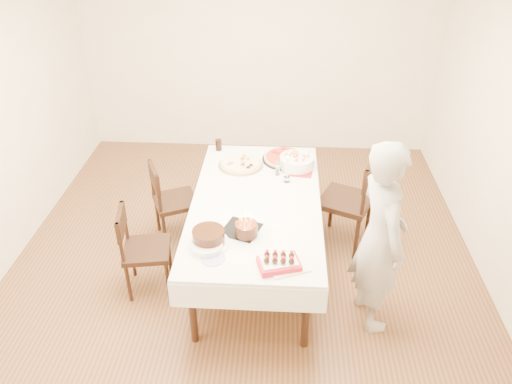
# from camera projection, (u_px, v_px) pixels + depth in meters

# --- Properties ---
(floor) EXTENTS (5.00, 5.00, 0.00)m
(floor) POSITION_uv_depth(u_px,v_px,m) (244.00, 261.00, 4.89)
(floor) COLOR #4F331B
(floor) RESTS_ON ground
(wall_back) EXTENTS (4.50, 0.04, 2.70)m
(wall_back) POSITION_uv_depth(u_px,v_px,m) (258.00, 50.00, 6.28)
(wall_back) COLOR #F1E7CB
(wall_back) RESTS_ON floor
(dining_table) EXTENTS (1.59, 2.34, 0.75)m
(dining_table) POSITION_uv_depth(u_px,v_px,m) (256.00, 235.00, 4.63)
(dining_table) COLOR white
(dining_table) RESTS_ON floor
(chair_right_savory) EXTENTS (0.68, 0.68, 1.01)m
(chair_right_savory) POSITION_uv_depth(u_px,v_px,m) (346.00, 201.00, 4.89)
(chair_right_savory) COLOR black
(chair_right_savory) RESTS_ON floor
(chair_left_savory) EXTENTS (0.59, 0.59, 0.87)m
(chair_left_savory) POSITION_uv_depth(u_px,v_px,m) (176.00, 201.00, 5.01)
(chair_left_savory) COLOR black
(chair_left_savory) RESTS_ON floor
(chair_left_dessert) EXTENTS (0.50, 0.50, 0.85)m
(chair_left_dessert) POSITION_uv_depth(u_px,v_px,m) (147.00, 250.00, 4.37)
(chair_left_dessert) COLOR black
(chair_left_dessert) RESTS_ON floor
(person) EXTENTS (0.53, 0.68, 1.66)m
(person) POSITION_uv_depth(u_px,v_px,m) (380.00, 238.00, 3.85)
(person) COLOR #B6B2AC
(person) RESTS_ON floor
(pizza_white) EXTENTS (0.46, 0.46, 0.04)m
(pizza_white) POSITION_uv_depth(u_px,v_px,m) (241.00, 164.00, 4.96)
(pizza_white) COLOR beige
(pizza_white) RESTS_ON dining_table
(pizza_pepperoni) EXTENTS (0.59, 0.59, 0.04)m
(pizza_pepperoni) POSITION_uv_depth(u_px,v_px,m) (285.00, 158.00, 5.07)
(pizza_pepperoni) COLOR red
(pizza_pepperoni) RESTS_ON dining_table
(red_placemat) EXTENTS (0.25, 0.25, 0.01)m
(red_placemat) POSITION_uv_depth(u_px,v_px,m) (301.00, 172.00, 4.87)
(red_placemat) COLOR #B21E1E
(red_placemat) RESTS_ON dining_table
(pasta_bowl) EXTENTS (0.34, 0.34, 0.11)m
(pasta_bowl) POSITION_uv_depth(u_px,v_px,m) (297.00, 162.00, 4.92)
(pasta_bowl) COLOR white
(pasta_bowl) RESTS_ON dining_table
(taper_candle) EXTENTS (0.08, 0.08, 0.28)m
(taper_candle) POSITION_uv_depth(u_px,v_px,m) (287.00, 169.00, 4.64)
(taper_candle) COLOR white
(taper_candle) RESTS_ON dining_table
(shaker_pair) EXTENTS (0.13, 0.13, 0.12)m
(shaker_pair) POSITION_uv_depth(u_px,v_px,m) (277.00, 169.00, 4.79)
(shaker_pair) COLOR white
(shaker_pair) RESTS_ON dining_table
(cola_glass) EXTENTS (0.08, 0.08, 0.12)m
(cola_glass) POSITION_uv_depth(u_px,v_px,m) (219.00, 145.00, 5.23)
(cola_glass) COLOR black
(cola_glass) RESTS_ON dining_table
(layer_cake) EXTENTS (0.37, 0.37, 0.13)m
(layer_cake) POSITION_uv_depth(u_px,v_px,m) (209.00, 237.00, 3.88)
(layer_cake) COLOR black
(layer_cake) RESTS_ON dining_table
(cake_board) EXTENTS (0.36, 0.36, 0.01)m
(cake_board) POSITION_uv_depth(u_px,v_px,m) (241.00, 230.00, 4.07)
(cake_board) COLOR black
(cake_board) RESTS_ON dining_table
(birthday_cake) EXTENTS (0.23, 0.23, 0.17)m
(birthday_cake) POSITION_uv_depth(u_px,v_px,m) (246.00, 226.00, 3.96)
(birthday_cake) COLOR #3E2011
(birthday_cake) RESTS_ON dining_table
(strawberry_box) EXTENTS (0.34, 0.28, 0.08)m
(strawberry_box) POSITION_uv_depth(u_px,v_px,m) (279.00, 263.00, 3.67)
(strawberry_box) COLOR red
(strawberry_box) RESTS_ON dining_table
(box_lid) EXTENTS (0.34, 0.29, 0.02)m
(box_lid) POSITION_uv_depth(u_px,v_px,m) (289.00, 268.00, 3.68)
(box_lid) COLOR beige
(box_lid) RESTS_ON dining_table
(plate_stack) EXTENTS (0.33, 0.33, 0.05)m
(plate_stack) POSITION_uv_depth(u_px,v_px,m) (207.00, 246.00, 3.85)
(plate_stack) COLOR white
(plate_stack) RESTS_ON dining_table
(china_plate) EXTENTS (0.20, 0.20, 0.01)m
(china_plate) POSITION_uv_depth(u_px,v_px,m) (213.00, 258.00, 3.76)
(china_plate) COLOR white
(china_plate) RESTS_ON dining_table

